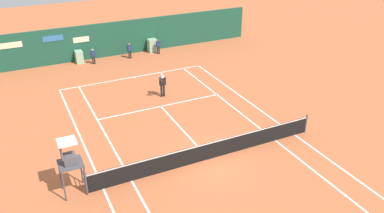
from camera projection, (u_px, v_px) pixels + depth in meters
The scene contains 10 objects.
ground_plane at pixel (204, 153), 19.86m from camera, with size 80.00×80.00×0.01m.
tennis_net at pixel (209, 150), 19.17m from camera, with size 12.10×0.10×1.07m.
sponsor_back_wall at pixel (113, 40), 32.41m from camera, with size 25.00×1.02×2.81m.
umpire_chair at pixel (70, 160), 16.42m from camera, with size 1.00×1.00×2.59m.
player_on_baseline at pixel (162, 83), 25.41m from camera, with size 0.58×0.69×1.81m.
ball_kid_centre_post at pixel (93, 55), 30.90m from camera, with size 0.42×0.17×1.25m.
ball_kid_right_post at pixel (130, 50), 32.05m from camera, with size 0.43×0.19×1.29m.
ball_kid_left_post at pixel (158, 46), 33.03m from camera, with size 0.42×0.21×1.26m.
tennis_ball_mid_court at pixel (253, 112), 23.77m from camera, with size 0.07×0.07×0.07m, color #CCE033.
tennis_ball_by_sideline at pixel (182, 110), 24.08m from camera, with size 0.07×0.07×0.07m, color #CCE033.
Camera 1 is at (-7.80, -14.14, 11.08)m, focal length 36.75 mm.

